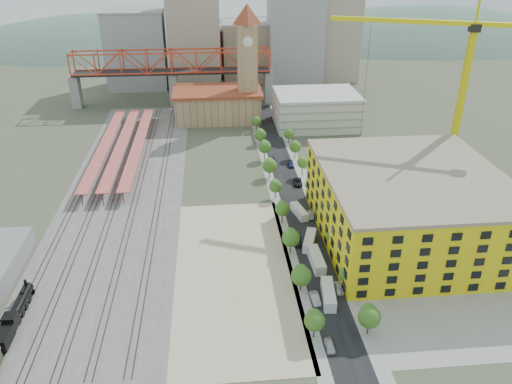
{
  "coord_description": "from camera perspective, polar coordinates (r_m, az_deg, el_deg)",
  "views": [
    {
      "loc": [
        -7.97,
        -129.02,
        71.16
      ],
      "look_at": [
        3.2,
        -9.84,
        10.0
      ],
      "focal_mm": 35.0,
      "sensor_mm": 36.0,
      "label": 1
    }
  ],
  "objects": [
    {
      "name": "locomotive",
      "position": [
        117.25,
        -25.75,
        -12.37
      ],
      "size": [
        2.57,
        19.85,
        4.96
      ],
      "color": "black",
      "rests_on": "ground"
    },
    {
      "name": "street_asphalt",
      "position": [
        162.41,
        3.68,
        1.03
      ],
      "size": [
        12.0,
        170.0,
        0.06
      ],
      "primitive_type": "cube",
      "color": "black",
      "rests_on": "ground"
    },
    {
      "name": "car_6",
      "position": [
        161.48,
        4.81,
        1.12
      ],
      "size": [
        3.0,
        5.79,
        1.56
      ],
      "primitive_type": "imported",
      "rotation": [
        0.0,
        0.0,
        -0.08
      ],
      "color": "black",
      "rests_on": "ground"
    },
    {
      "name": "sidewalk_west",
      "position": [
        161.69,
        1.75,
        0.95
      ],
      "size": [
        3.0,
        170.0,
        0.04
      ],
      "primitive_type": "cube",
      "color": "gray",
      "rests_on": "ground"
    },
    {
      "name": "site_trailer_c",
      "position": [
        130.28,
        6.13,
        -5.55
      ],
      "size": [
        5.22,
        9.62,
        2.55
      ],
      "primitive_type": "cube",
      "rotation": [
        0.0,
        0.0,
        -0.31
      ],
      "color": "silver",
      "rests_on": "ground"
    },
    {
      "name": "skyline",
      "position": [
        276.04,
        -2.16,
        16.96
      ],
      "size": [
        133.0,
        46.0,
        60.0
      ],
      "color": "#9EA0A3",
      "rests_on": "ground"
    },
    {
      "name": "car_3",
      "position": [
        175.83,
        1.95,
        3.45
      ],
      "size": [
        2.65,
        5.46,
        1.53
      ],
      "primitive_type": "imported",
      "rotation": [
        0.0,
        0.0,
        -0.1
      ],
      "color": "navy",
      "rests_on": "ground"
    },
    {
      "name": "construction_pad",
      "position": [
        140.54,
        17.69,
        -4.78
      ],
      "size": [
        50.0,
        90.0,
        0.06
      ],
      "primitive_type": "cube",
      "color": "gray",
      "rests_on": "ground"
    },
    {
      "name": "car_2",
      "position": [
        130.83,
        4.75,
        -5.64
      ],
      "size": [
        2.5,
        4.91,
        1.33
      ],
      "primitive_type": "imported",
      "rotation": [
        0.0,
        0.0,
        -0.06
      ],
      "color": "black",
      "rests_on": "ground"
    },
    {
      "name": "site_trailer_d",
      "position": [
        143.42,
        4.96,
        -2.25
      ],
      "size": [
        4.15,
        8.92,
        2.36
      ],
      "primitive_type": "cube",
      "rotation": [
        0.0,
        0.0,
        0.23
      ],
      "color": "silver",
      "rests_on": "ground"
    },
    {
      "name": "truss_bridge",
      "position": [
        240.39,
        -9.58,
        14.14
      ],
      "size": [
        94.0,
        9.6,
        25.6
      ],
      "color": "gray",
      "rests_on": "ground"
    },
    {
      "name": "car_7",
      "position": [
        174.46,
        4.01,
        3.17
      ],
      "size": [
        2.06,
        4.81,
        1.38
      ],
      "primitive_type": "imported",
      "rotation": [
        0.0,
        0.0,
        -0.03
      ],
      "color": "navy",
      "rests_on": "ground"
    },
    {
      "name": "clock_tower",
      "position": [
        213.88,
        -1.0,
        15.61
      ],
      "size": [
        12.0,
        12.0,
        52.0
      ],
      "color": "tan",
      "rests_on": "ground"
    },
    {
      "name": "platform_canopies",
      "position": [
        189.43,
        -15.1,
        5.34
      ],
      "size": [
        16.0,
        80.0,
        4.12
      ],
      "color": "#CF684F",
      "rests_on": "ground"
    },
    {
      "name": "site_trailer_b",
      "position": [
        123.05,
        6.91,
        -7.71
      ],
      "size": [
        2.95,
        10.14,
        2.75
      ],
      "primitive_type": "cube",
      "rotation": [
        0.0,
        0.0,
        0.03
      ],
      "color": "silver",
      "rests_on": "ground"
    },
    {
      "name": "car_4",
      "position": [
        115.81,
        9.44,
        -10.82
      ],
      "size": [
        1.79,
        4.4,
        1.49
      ],
      "primitive_type": "imported",
      "rotation": [
        0.0,
        0.0,
        -0.01
      ],
      "color": "silver",
      "rests_on": "ground"
    },
    {
      "name": "site_trailer_a",
      "position": [
        112.87,
        8.26,
        -11.49
      ],
      "size": [
        3.76,
        10.06,
        2.69
      ],
      "primitive_type": "cube",
      "rotation": [
        0.0,
        0.0,
        -0.12
      ],
      "color": "silver",
      "rests_on": "ground"
    },
    {
      "name": "rail_tracks",
      "position": [
        165.53,
        -15.19,
        0.65
      ],
      "size": [
        26.56,
        160.0,
        0.18
      ],
      "color": "#382B23",
      "rests_on": "ground"
    },
    {
      "name": "car_0",
      "position": [
        102.02,
        8.42,
        -16.99
      ],
      "size": [
        1.66,
        4.11,
        1.4
      ],
      "primitive_type": "imported",
      "rotation": [
        0.0,
        0.0,
        -0.0
      ],
      "color": "silver",
      "rests_on": "ground"
    },
    {
      "name": "ground",
      "position": [
        147.56,
        -1.6,
        -1.78
      ],
      "size": [
        400.0,
        400.0,
        0.0
      ],
      "primitive_type": "plane",
      "color": "#474C38",
      "rests_on": "ground"
    },
    {
      "name": "construction_building",
      "position": [
        134.89,
        17.07,
        -1.48
      ],
      "size": [
        44.6,
        50.6,
        18.8
      ],
      "color": "yellow",
      "rests_on": "ground"
    },
    {
      "name": "station_hall",
      "position": [
        220.67,
        -4.42,
        9.99
      ],
      "size": [
        38.0,
        24.0,
        13.1
      ],
      "color": "tan",
      "rests_on": "ground"
    },
    {
      "name": "dirt_lot",
      "position": [
        120.77,
        -2.47,
        -9.05
      ],
      "size": [
        28.0,
        67.0,
        0.06
      ],
      "primitive_type": "cube",
      "color": "tan",
      "rests_on": "ground"
    },
    {
      "name": "street_trees",
      "position": [
        153.62,
        4.24,
        -0.61
      ],
      "size": [
        15.4,
        124.4,
        8.0
      ],
      "color": "#31641E",
      "rests_on": "ground"
    },
    {
      "name": "tower_crane",
      "position": [
        160.0,
        21.53,
        12.55
      ],
      "size": [
        51.37,
        22.34,
        58.35
      ],
      "color": "yellow",
      "rests_on": "ground"
    },
    {
      "name": "car_1",
      "position": [
        112.23,
        6.78,
        -12.01
      ],
      "size": [
        1.89,
        4.78,
        1.55
      ],
      "primitive_type": "imported",
      "rotation": [
        0.0,
        0.0,
        0.05
      ],
      "color": "#9E9EA3",
      "rests_on": "ground"
    },
    {
      "name": "sidewalk_east",
      "position": [
        163.31,
        5.59,
        1.1
      ],
      "size": [
        3.0,
        170.0,
        0.04
      ],
      "primitive_type": "cube",
      "color": "gray",
      "rests_on": "ground"
    },
    {
      "name": "ballast_strip",
      "position": [
        165.26,
        -14.57,
        0.64
      ],
      "size": [
        36.0,
        165.0,
        0.06
      ],
      "primitive_type": "cube",
      "color": "#605E59",
      "rests_on": "ground"
    },
    {
      "name": "parking_garage",
      "position": [
        213.68,
        6.87,
        9.4
      ],
      "size": [
        34.0,
        26.0,
        14.0
      ],
      "primitive_type": "cube",
      "color": "silver",
      "rests_on": "ground"
    },
    {
      "name": "car_5",
      "position": [
        142.89,
        6.24,
        -2.63
      ],
      "size": [
        1.93,
        4.68,
        1.51
      ],
      "primitive_type": "imported",
      "rotation": [
        0.0,
        0.0,
        -0.07
      ],
      "color": "gray",
      "rests_on": "ground"
    },
    {
      "name": "distant_hills",
      "position": [
        420.57,
        2.29,
        6.05
      ],
      "size": [
        647.0,
        264.0,
        227.0
      ],
      "color": "#4C6B59",
      "rests_on": "ground"
    }
  ]
}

